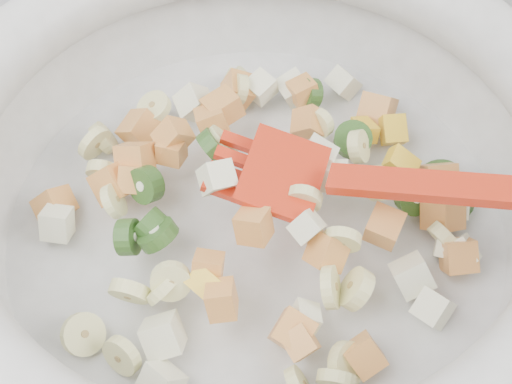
# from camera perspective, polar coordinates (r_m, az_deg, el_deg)

# --- Properties ---
(mixing_bowl) EXTENTS (0.46, 0.44, 0.12)m
(mixing_bowl) POSITION_cam_1_polar(r_m,az_deg,el_deg) (0.46, 0.05, 1.26)
(mixing_bowl) COLOR #B8B8B6
(mixing_bowl) RESTS_ON counter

